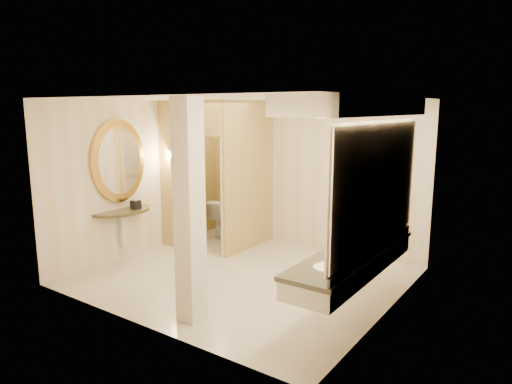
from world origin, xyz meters
The scene contains 16 objects.
floor centered at (0.00, 0.00, 0.00)m, with size 4.50×4.50×0.00m, color beige.
ceiling centered at (0.00, 0.00, 2.70)m, with size 4.50×4.50×0.00m, color white.
wall_back centered at (0.00, 2.00, 1.35)m, with size 4.50×0.02×2.70m, color beige.
wall_front centered at (0.00, -2.00, 1.35)m, with size 4.50×0.02×2.70m, color beige.
wall_left centered at (-2.25, 0.00, 1.35)m, with size 0.02×4.00×2.70m, color beige.
wall_right centered at (2.25, 0.00, 1.35)m, with size 0.02×4.00×2.70m, color beige.
toilet_closet centered at (-1.12, 0.97, 1.39)m, with size 1.50×1.55×2.70m.
wall_sconce centered at (-1.93, 0.43, 1.73)m, with size 0.14×0.14×0.42m.
vanity centered at (1.98, -0.40, 1.63)m, with size 0.75×2.70×2.09m.
console_shelf centered at (-2.21, -0.51, 1.35)m, with size 1.07×1.07×1.98m.
pillar centered at (0.35, -1.53, 1.35)m, with size 0.28×0.28×2.70m, color beige.
tissue_box centered at (-2.02, -0.34, 0.95)m, with size 0.14×0.14×0.14m, color black.
toilet centered at (-1.63, 1.60, 0.38)m, with size 0.43×0.75×0.76m, color white.
soap_bottle_a centered at (1.86, -0.31, 0.94)m, with size 0.06×0.06×0.13m, color beige.
soap_bottle_b centered at (1.96, -0.11, 0.93)m, with size 0.09×0.09×0.12m, color silver.
soap_bottle_c centered at (1.97, -0.49, 0.97)m, with size 0.07×0.07×0.18m, color #C6B28C.
Camera 1 is at (4.01, -5.39, 2.57)m, focal length 32.00 mm.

